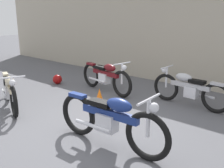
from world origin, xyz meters
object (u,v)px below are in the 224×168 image
object	(u,v)px
helmet	(57,79)
motorcycle_silver	(189,89)
motorcycle_maroon	(106,76)
motorcycle_blue	(110,120)
motorcycle_cream	(10,90)
traffic_cone	(99,100)

from	to	relation	value
helmet	motorcycle_silver	distance (m)	4.09
helmet	motorcycle_maroon	distance (m)	1.79
motorcycle_blue	motorcycle_cream	bearing A→B (deg)	179.54
motorcycle_cream	motorcycle_maroon	bearing A→B (deg)	92.77
motorcycle_silver	motorcycle_blue	bearing A→B (deg)	89.48
motorcycle_silver	motorcycle_cream	world-z (taller)	motorcycle_cream
motorcycle_cream	helmet	bearing A→B (deg)	135.02
helmet	traffic_cone	world-z (taller)	traffic_cone
motorcycle_silver	motorcycle_maroon	world-z (taller)	motorcycle_maroon
helmet	motorcycle_blue	distance (m)	4.34
motorcycle_maroon	motorcycle_blue	size ratio (longest dim) A/B	0.92
motorcycle_maroon	motorcycle_cream	bearing A→B (deg)	-100.92
traffic_cone	motorcycle_silver	xyz separation A→B (m)	(1.37, 1.66, 0.15)
motorcycle_silver	motorcycle_blue	distance (m)	2.72
helmet	motorcycle_blue	size ratio (longest dim) A/B	0.13
motorcycle_silver	motorcycle_maroon	bearing A→B (deg)	12.75
traffic_cone	motorcycle_blue	bearing A→B (deg)	-40.58
motorcycle_silver	motorcycle_maroon	distance (m)	2.32
traffic_cone	motorcycle_blue	world-z (taller)	motorcycle_blue
motorcycle_blue	helmet	bearing A→B (deg)	150.55
helmet	motorcycle_silver	size ratio (longest dim) A/B	0.15
helmet	traffic_cone	distance (m)	2.79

